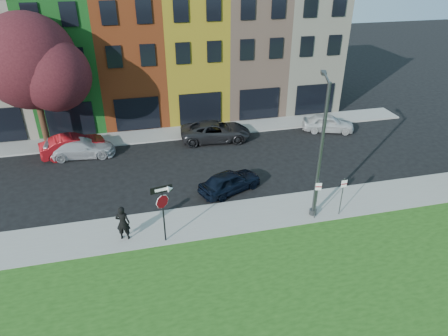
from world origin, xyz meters
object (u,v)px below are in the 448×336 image
object	(u,v)px
sedan_near	(230,181)
street_lamp	(320,151)
man	(123,223)
stop_sign	(162,203)

from	to	relation	value
sedan_near	street_lamp	distance (m)	6.01
sedan_near	street_lamp	size ratio (longest dim) A/B	0.57
man	sedan_near	distance (m)	7.09
stop_sign	sedan_near	distance (m)	6.05
stop_sign	street_lamp	distance (m)	8.30
man	sedan_near	bearing A→B (deg)	-140.42
sedan_near	stop_sign	bearing A→B (deg)	109.35
stop_sign	sedan_near	xyz separation A→B (m)	(4.30, 3.92, -1.69)
stop_sign	street_lamp	xyz separation A→B (m)	(8.15, 0.57, 1.49)
man	street_lamp	distance (m)	10.49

